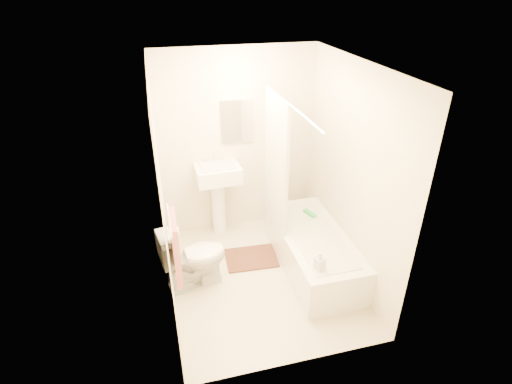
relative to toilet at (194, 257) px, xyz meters
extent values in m
plane|color=beige|center=(0.75, -0.10, -0.36)|extent=(2.40, 2.40, 0.00)
plane|color=white|center=(0.75, -0.10, 2.04)|extent=(2.40, 2.40, 0.00)
cube|color=beige|center=(0.75, 1.10, 0.84)|extent=(2.00, 0.02, 2.40)
cube|color=beige|center=(-0.25, -0.10, 0.84)|extent=(0.02, 2.40, 2.40)
cube|color=beige|center=(1.75, -0.10, 0.84)|extent=(0.02, 2.40, 2.40)
cube|color=white|center=(0.75, 1.08, 1.14)|extent=(0.40, 0.03, 0.55)
cylinder|color=silver|center=(1.05, 0.00, 1.64)|extent=(0.03, 1.70, 0.03)
cube|color=silver|center=(1.05, 0.40, 0.86)|extent=(0.04, 0.80, 1.55)
cylinder|color=silver|center=(-0.21, -0.35, 0.74)|extent=(0.02, 0.60, 0.02)
cube|color=#CC7266|center=(-0.18, -0.35, 0.42)|extent=(0.06, 0.45, 0.66)
cylinder|color=white|center=(-0.18, 0.02, 0.34)|extent=(0.11, 0.12, 0.12)
imported|color=white|center=(0.00, 0.00, 0.00)|extent=(0.79, 0.53, 0.72)
cube|color=#4D2721|center=(0.72, 0.27, -0.35)|extent=(0.65, 0.50, 0.02)
imported|color=white|center=(1.21, -0.64, 0.20)|extent=(0.12, 0.12, 0.20)
cube|color=green|center=(1.50, 0.36, 0.12)|extent=(0.12, 0.21, 0.04)
camera|label=1|loc=(-0.21, -3.57, 2.75)|focal=28.00mm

